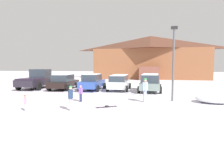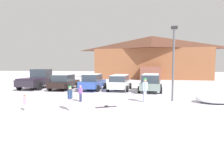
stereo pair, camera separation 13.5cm
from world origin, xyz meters
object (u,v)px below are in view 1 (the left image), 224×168
Objects in this scene: parked_blue_hatchback at (92,82)px; skier_child_in_pink_snowsuit at (25,102)px; pair_of_skis at (107,107)px; ski_lodge at (151,57)px; lamp_post at (173,59)px; skier_adult_in_blue_parka at (145,89)px; skier_teen_in_navy_coat at (71,97)px; parked_black_sedan at (64,82)px; pickup_truck at (37,80)px; skier_child_in_purple_jacket at (81,92)px; plowed_snow_pile at (215,99)px; parked_white_suv at (119,82)px; parked_grey_wagon at (150,82)px.

parked_blue_hatchback is 10.21m from skier_child_in_pink_snowsuit.
ski_lodge is at bearing 84.41° from pair_of_skis.
pair_of_skis is 5.96m from lamp_post.
skier_adult_in_blue_parka is (6.54, 4.02, 0.44)m from skier_child_in_pink_snowsuit.
ski_lodge is 22.25m from parked_blue_hatchback.
skier_teen_in_navy_coat is at bearing 12.57° from skier_child_in_pink_snowsuit.
parked_blue_hatchback reaches higher than parked_black_sedan.
lamp_post reaches higher than skier_teen_in_navy_coat.
parked_blue_hatchback reaches higher than pair_of_skis.
skier_adult_in_blue_parka is 0.32× the size of lamp_post.
pickup_truck is 4.55× the size of skier_child_in_purple_jacket.
skier_child_in_purple_jacket is 9.25m from plowed_snow_pile.
ski_lodge reaches higher than parked_white_suv.
parked_grey_wagon is at bearing 64.74° from skier_teen_in_navy_coat.
ski_lodge is 29.85m from pair_of_skis.
skier_adult_in_blue_parka reaches higher than pair_of_skis.
parked_white_suv is 7.65m from lamp_post.
lamp_post is 2.12× the size of plowed_snow_pile.
parked_blue_hatchback is at bearing -3.47° from pickup_truck.
parked_blue_hatchback is 1.85× the size of plowed_snow_pile.
ski_lodge is at bearing 77.13° from skier_child_in_pink_snowsuit.
skier_adult_in_blue_parka reaches higher than skier_teen_in_navy_coat.
ski_lodge is 27.46m from skier_adult_in_blue_parka.
pickup_truck reaches higher than parked_blue_hatchback.
skier_child_in_pink_snowsuit is (-7.14, -31.27, -3.79)m from ski_lodge.
parked_blue_hatchback is (3.20, 0.01, 0.02)m from parked_black_sedan.
parked_white_suv reaches higher than pair_of_skis.
parked_white_suv is at bearing 93.12° from pair_of_skis.
parked_blue_hatchback is at bearing -172.84° from parked_white_suv.
skier_child_in_pink_snowsuit is (-2.47, -0.55, -0.29)m from skier_teen_in_navy_coat.
skier_child_in_purple_jacket is at bearing -172.33° from plowed_snow_pile.
parked_blue_hatchback is at bearing 144.63° from lamp_post.
skier_adult_in_blue_parka is 4.78m from plowed_snow_pile.
skier_adult_in_blue_parka is (-0.40, -6.00, 0.01)m from parked_grey_wagon.
plowed_snow_pile is (4.29, -5.44, -0.65)m from parked_grey_wagon.
skier_child_in_purple_jacket is 0.90× the size of pair_of_skis.
skier_adult_in_blue_parka reaches higher than parked_black_sedan.
ski_lodge is 13.41× the size of skier_adult_in_blue_parka.
pickup_truck is at bearing 176.53° from parked_blue_hatchback.
skier_adult_in_blue_parka is at bearing -93.82° from parked_grey_wagon.
parked_white_suv reaches higher than plowed_snow_pile.
pickup_truck is at bearing 128.74° from skier_teen_in_navy_coat.
skier_child_in_purple_jacket is at bearing -166.90° from lamp_post.
pickup_truck is 2.13× the size of plowed_snow_pile.
skier_teen_in_navy_coat is 9.66m from plowed_snow_pile.
skier_teen_in_navy_coat is at bearing -155.27° from plowed_snow_pile.
skier_child_in_pink_snowsuit is 0.53× the size of skier_adult_in_blue_parka.
parked_blue_hatchback reaches higher than skier_teen_in_navy_coat.
parked_white_suv is 3.56× the size of pair_of_skis.
parked_grey_wagon is 8.63m from pair_of_skis.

